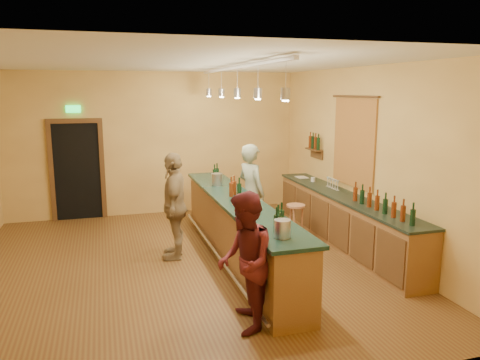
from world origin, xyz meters
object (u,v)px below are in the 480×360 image
object	(u,v)px
customer_a	(245,262)
customer_b	(175,206)
tasting_bar	(237,225)
bartender	(251,193)
bar_stool	(296,212)
back_counter	(344,220)

from	to	relation	value
customer_a	customer_b	bearing A→B (deg)	-158.81
tasting_bar	customer_b	world-z (taller)	customer_b
bartender	customer_a	size ratio (longest dim) A/B	1.10
tasting_bar	customer_b	size ratio (longest dim) A/B	2.85
bartender	customer_b	bearing A→B (deg)	89.35
customer_a	customer_b	distance (m)	2.68
tasting_bar	bar_stool	size ratio (longest dim) A/B	7.11
customer_b	bar_stool	size ratio (longest dim) A/B	2.50
back_counter	customer_a	distance (m)	3.55
back_counter	bartender	world-z (taller)	bartender
back_counter	customer_a	world-z (taller)	customer_a
back_counter	tasting_bar	bearing A→B (deg)	-174.97
back_counter	tasting_bar	size ratio (longest dim) A/B	0.89
bartender	customer_b	size ratio (longest dim) A/B	1.02
customer_b	bar_stool	world-z (taller)	customer_b
tasting_bar	bar_stool	world-z (taller)	tasting_bar
tasting_bar	bar_stool	xyz separation A→B (m)	(1.30, 0.61, -0.03)
tasting_bar	bartender	size ratio (longest dim) A/B	2.79
customer_b	tasting_bar	bearing A→B (deg)	78.78
tasting_bar	customer_b	bearing A→B (deg)	154.80
back_counter	tasting_bar	distance (m)	2.07
bar_stool	tasting_bar	bearing A→B (deg)	-154.73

